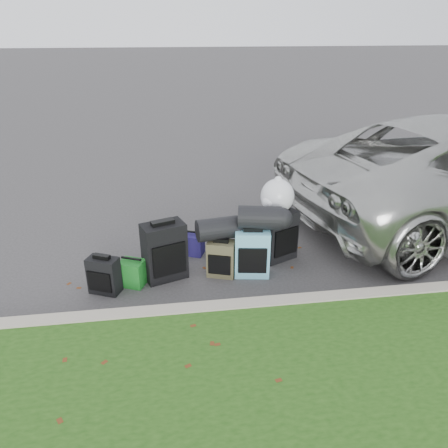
{
  "coord_description": "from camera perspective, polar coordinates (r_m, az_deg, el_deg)",
  "views": [
    {
      "loc": [
        -0.82,
        -4.9,
        2.92
      ],
      "look_at": [
        -0.1,
        0.2,
        0.55
      ],
      "focal_mm": 35.0,
      "sensor_mm": 36.0,
      "label": 1
    }
  ],
  "objects": [
    {
      "name": "ground",
      "position": [
        5.77,
        1.27,
        -5.74
      ],
      "size": [
        120.0,
        120.0,
        0.0
      ],
      "primitive_type": "plane",
      "color": "#383535",
      "rests_on": "ground"
    },
    {
      "name": "curb",
      "position": [
        4.9,
        3.18,
        -10.84
      ],
      "size": [
        120.0,
        0.18,
        0.15
      ],
      "primitive_type": "cube",
      "color": "#9E937F",
      "rests_on": "ground"
    },
    {
      "name": "suitcase_small_black",
      "position": [
        5.36,
        -15.4,
        -6.48
      ],
      "size": [
        0.41,
        0.33,
        0.45
      ],
      "primitive_type": "cube",
      "rotation": [
        0.0,
        0.0,
        -0.42
      ],
      "color": "black",
      "rests_on": "ground"
    },
    {
      "name": "suitcase_large_black_left",
      "position": [
        5.44,
        -7.79,
        -3.55
      ],
      "size": [
        0.58,
        0.46,
        0.73
      ],
      "primitive_type": "cube",
      "rotation": [
        0.0,
        0.0,
        0.34
      ],
      "color": "black",
      "rests_on": "ground"
    },
    {
      "name": "suitcase_olive",
      "position": [
        5.5,
        -0.36,
        -4.54
      ],
      "size": [
        0.39,
        0.31,
        0.47
      ],
      "primitive_type": "cube",
      "rotation": [
        0.0,
        0.0,
        -0.33
      ],
      "color": "#3B3824",
      "rests_on": "ground"
    },
    {
      "name": "suitcase_teal",
      "position": [
        5.49,
        3.69,
        -3.8
      ],
      "size": [
        0.46,
        0.32,
        0.61
      ],
      "primitive_type": "cube",
      "rotation": [
        0.0,
        0.0,
        -0.16
      ],
      "color": "#5392B3",
      "rests_on": "ground"
    },
    {
      "name": "suitcase_large_black_right",
      "position": [
        5.89,
        7.2,
        -1.49
      ],
      "size": [
        0.53,
        0.44,
        0.68
      ],
      "primitive_type": "cube",
      "rotation": [
        0.0,
        0.0,
        0.43
      ],
      "color": "black",
      "rests_on": "ground"
    },
    {
      "name": "tote_green",
      "position": [
        5.46,
        -11.84,
        -6.29
      ],
      "size": [
        0.35,
        0.32,
        0.32
      ],
      "primitive_type": "cube",
      "rotation": [
        0.0,
        0.0,
        -0.41
      ],
      "color": "#186F20",
      "rests_on": "ground"
    },
    {
      "name": "tote_navy",
      "position": [
        6.05,
        -4.04,
        -2.64
      ],
      "size": [
        0.34,
        0.3,
        0.3
      ],
      "primitive_type": "cube",
      "rotation": [
        0.0,
        0.0,
        -0.39
      ],
      "color": "#1C164F",
      "rests_on": "ground"
    },
    {
      "name": "duffel_left",
      "position": [
        5.4,
        -0.83,
        -0.63
      ],
      "size": [
        0.56,
        0.35,
        0.28
      ],
      "primitive_type": "cylinder",
      "rotation": [
        0.0,
        1.57,
        0.15
      ],
      "color": "black",
      "rests_on": "suitcase_olive"
    },
    {
      "name": "duffel_right",
      "position": [
        5.35,
        4.69,
        0.82
      ],
      "size": [
        0.58,
        0.4,
        0.3
      ],
      "primitive_type": "cylinder",
      "rotation": [
        0.0,
        1.57,
        -0.21
      ],
      "color": "black",
      "rests_on": "suitcase_teal"
    },
    {
      "name": "trash_bag",
      "position": [
        5.67,
        6.98,
        3.63
      ],
      "size": [
        0.44,
        0.44,
        0.44
      ],
      "primitive_type": "sphere",
      "color": "silver",
      "rests_on": "suitcase_large_black_right"
    }
  ]
}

